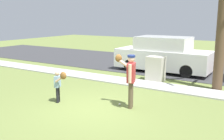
# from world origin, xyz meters

# --- Properties ---
(ground_plane) EXTENTS (48.00, 48.00, 0.00)m
(ground_plane) POSITION_xyz_m (0.00, 3.50, 0.00)
(ground_plane) COLOR olive
(sidewalk_strip) EXTENTS (36.00, 1.20, 0.06)m
(sidewalk_strip) POSITION_xyz_m (0.00, 3.60, 0.03)
(sidewalk_strip) COLOR #B2B2AD
(sidewalk_strip) RESTS_ON ground
(road_surface) EXTENTS (36.00, 6.80, 0.02)m
(road_surface) POSITION_xyz_m (0.00, 8.60, 0.01)
(road_surface) COLOR #38383A
(road_surface) RESTS_ON ground
(person_adult) EXTENTS (0.83, 0.59, 1.75)m
(person_adult) POSITION_xyz_m (0.89, 0.66, 1.09)
(person_adult) COLOR brown
(person_adult) RESTS_ON ground
(person_child) EXTENTS (0.57, 0.37, 1.14)m
(person_child) POSITION_xyz_m (-1.40, -0.20, 0.73)
(person_child) COLOR black
(person_child) RESTS_ON ground
(baseball) EXTENTS (0.07, 0.07, 0.07)m
(baseball) POSITION_xyz_m (0.51, 0.67, 0.04)
(baseball) COLOR white
(baseball) RESTS_ON ground
(utility_cabinet) EXTENTS (0.78, 0.60, 1.15)m
(utility_cabinet) POSITION_xyz_m (0.21, 4.46, 0.58)
(utility_cabinet) COLOR beige
(utility_cabinet) RESTS_ON ground
(street_tree_near) EXTENTS (1.85, 1.89, 5.57)m
(street_tree_near) POSITION_xyz_m (2.93, 4.40, 2.95)
(street_tree_near) COLOR brown
(street_tree_near) RESTS_ON ground
(parked_van_white) EXTENTS (5.00, 1.95, 1.88)m
(parked_van_white) POSITION_xyz_m (-0.30, 6.69, 0.90)
(parked_van_white) COLOR silver
(parked_van_white) RESTS_ON road_surface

